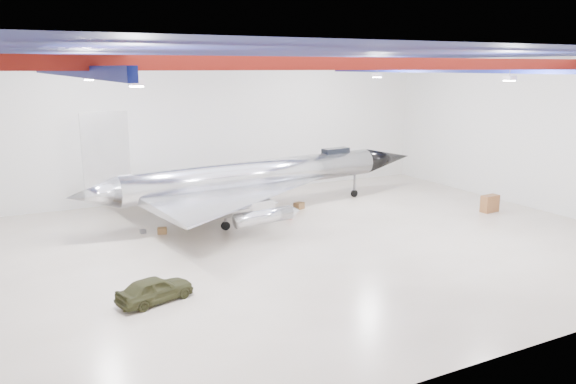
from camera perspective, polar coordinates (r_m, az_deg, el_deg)
floor at (r=33.27m, az=0.60°, el=-5.40°), size 40.00×40.00×0.00m
wall_back at (r=45.70m, az=-8.29°, el=6.45°), size 40.00×0.00×40.00m
wall_right at (r=44.93m, az=23.88°, el=5.41°), size 0.00×30.00×30.00m
ceiling at (r=31.66m, az=0.64°, el=13.90°), size 40.00×40.00×0.00m
ceiling_structure at (r=31.65m, az=0.64°, el=12.67°), size 39.50×29.50×1.08m
jet_aircraft at (r=39.91m, az=-3.12°, el=1.37°), size 28.29×18.02×7.72m
jeep at (r=26.05m, az=-13.36°, el=-9.59°), size 3.73×2.31×1.18m
desk at (r=43.17m, az=19.82°, el=-1.11°), size 1.39×0.78×1.23m
crate_ply at (r=36.29m, az=-12.67°, el=-3.85°), size 0.68×0.61×0.40m
toolbox_red at (r=39.99m, az=-9.69°, el=-2.23°), size 0.59×0.51×0.36m
parts_bin at (r=41.57m, az=1.13°, el=-1.39°), size 0.84×0.77×0.48m
crate_small at (r=36.69m, az=-14.52°, el=-3.89°), size 0.37×0.31×0.25m
tool_chest at (r=38.77m, az=0.13°, el=-2.50°), size 0.47×0.47×0.38m
oil_barrel at (r=39.56m, az=-2.56°, el=-2.20°), size 0.64×0.57×0.38m
spares_box at (r=41.43m, az=-3.49°, el=-1.52°), size 0.53×0.53×0.40m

